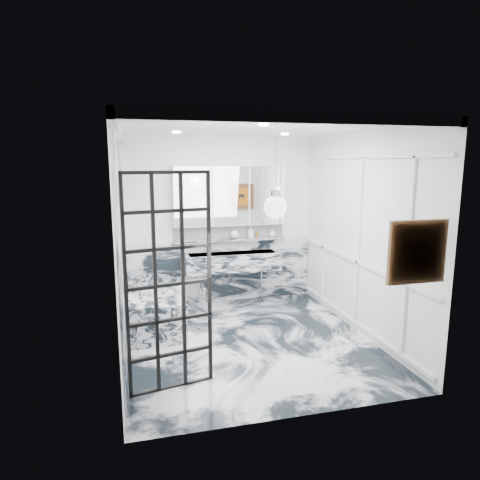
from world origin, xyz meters
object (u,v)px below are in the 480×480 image
object	(u,v)px
crittall_door	(169,285)
mirror_cabinet	(230,196)
trough_sink	(232,262)
bathtub	(155,307)

from	to	relation	value
crittall_door	mirror_cabinet	bearing A→B (deg)	53.55
trough_sink	mirror_cabinet	bearing A→B (deg)	90.00
crittall_door	trough_sink	distance (m)	2.85
mirror_cabinet	bathtub	bearing A→B (deg)	-147.94
crittall_door	trough_sink	size ratio (longest dim) A/B	1.43
trough_sink	bathtub	size ratio (longest dim) A/B	0.97
crittall_door	mirror_cabinet	distance (m)	3.05
mirror_cabinet	bathtub	xyz separation A→B (m)	(-1.32, -0.83, -1.54)
mirror_cabinet	crittall_door	bearing A→B (deg)	-115.09
trough_sink	bathtub	bearing A→B (deg)	-153.52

